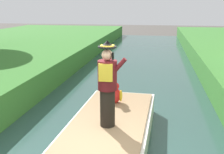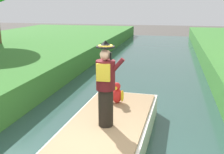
{
  "view_description": "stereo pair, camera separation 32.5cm",
  "coord_description": "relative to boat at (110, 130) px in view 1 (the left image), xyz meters",
  "views": [
    {
      "loc": [
        1.02,
        -4.55,
        3.26
      ],
      "look_at": [
        -0.02,
        1.46,
        1.61
      ],
      "focal_mm": 43.26,
      "sensor_mm": 36.0,
      "label": 1
    },
    {
      "loc": [
        1.34,
        -4.49,
        3.26
      ],
      "look_at": [
        -0.02,
        1.46,
        1.61
      ],
      "focal_mm": 43.26,
      "sensor_mm": 36.0,
      "label": 2
    }
  ],
  "objects": [
    {
      "name": "boat",
      "position": [
        0.0,
        0.0,
        0.0
      ],
      "size": [
        1.94,
        4.26,
        0.61
      ],
      "color": "silver",
      "rests_on": "canal_water"
    },
    {
      "name": "person_pirate",
      "position": [
        0.01,
        -0.39,
        1.23
      ],
      "size": [
        0.61,
        0.42,
        1.85
      ],
      "rotation": [
        0.0,
        0.0,
        -0.12
      ],
      "color": "black",
      "rests_on": "boat"
    },
    {
      "name": "parrot_plush",
      "position": [
        -0.04,
        1.04,
        0.55
      ],
      "size": [
        0.36,
        0.35,
        0.57
      ],
      "color": "red",
      "rests_on": "boat"
    }
  ]
}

